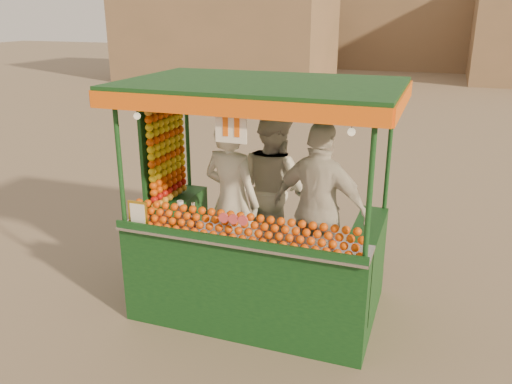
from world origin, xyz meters
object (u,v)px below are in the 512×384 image
(vendor_right, at_px, (320,210))
(juice_cart, at_px, (251,242))
(vendor_middle, at_px, (273,188))
(vendor_left, at_px, (232,202))

(vendor_right, bearing_deg, juice_cart, 27.48)
(vendor_middle, relative_size, vendor_right, 0.99)
(vendor_left, bearing_deg, juice_cart, 170.61)
(vendor_left, bearing_deg, vendor_right, -162.14)
(vendor_right, bearing_deg, vendor_middle, -25.09)
(juice_cart, height_order, vendor_left, juice_cart)
(vendor_left, bearing_deg, vendor_middle, -100.75)
(vendor_middle, xyz_separation_m, vendor_right, (0.72, -0.57, 0.01))
(juice_cart, relative_size, vendor_left, 1.50)
(vendor_left, xyz_separation_m, vendor_middle, (0.29, 0.64, -0.01))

